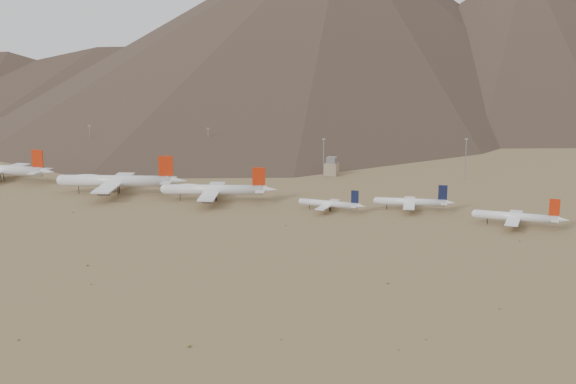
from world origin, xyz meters
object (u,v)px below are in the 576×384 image
(widebody_west, at_px, (1,170))
(widebody_east, at_px, (214,190))
(narrowbody_a, at_px, (331,204))
(control_tower, at_px, (332,167))
(widebody_centre, at_px, (117,181))
(narrowbody_b, at_px, (413,202))

(widebody_west, height_order, widebody_east, widebody_west)
(widebody_east, distance_m, narrowbody_a, 67.46)
(widebody_east, relative_size, narrowbody_a, 1.71)
(control_tower, bearing_deg, widebody_centre, -136.79)
(widebody_west, relative_size, narrowbody_a, 1.91)
(narrowbody_a, relative_size, narrowbody_b, 0.87)
(narrowbody_a, xyz_separation_m, control_tower, (-26.98, 96.49, 1.34))
(widebody_west, height_order, narrowbody_a, widebody_west)
(narrowbody_b, bearing_deg, narrowbody_a, -167.96)
(narrowbody_b, bearing_deg, widebody_east, 178.17)
(widebody_centre, height_order, narrowbody_a, widebody_centre)
(widebody_west, height_order, widebody_centre, widebody_centre)
(widebody_east, bearing_deg, narrowbody_a, -17.21)
(widebody_east, xyz_separation_m, narrowbody_a, (67.38, -1.69, -2.70))
(widebody_west, height_order, narrowbody_b, widebody_west)
(widebody_centre, bearing_deg, narrowbody_a, -16.23)
(widebody_east, height_order, narrowbody_a, widebody_east)
(widebody_centre, distance_m, narrowbody_a, 128.65)
(widebody_east, distance_m, narrowbody_b, 108.85)
(widebody_west, bearing_deg, widebody_centre, -9.38)
(widebody_west, bearing_deg, narrowbody_b, -1.88)
(widebody_west, bearing_deg, control_tower, 21.24)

